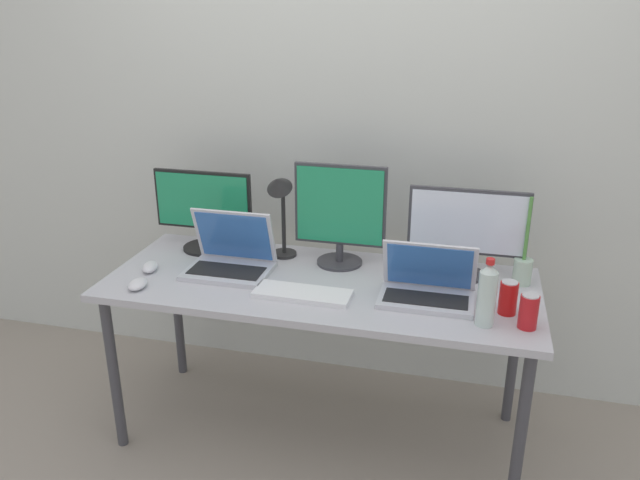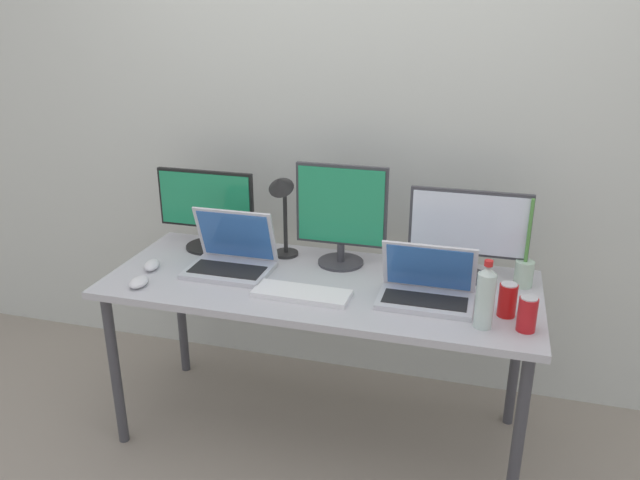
{
  "view_description": "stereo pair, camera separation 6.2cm",
  "coord_description": "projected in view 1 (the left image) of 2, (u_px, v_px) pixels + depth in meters",
  "views": [
    {
      "loc": [
        0.56,
        -2.24,
        1.81
      ],
      "look_at": [
        0.0,
        0.0,
        0.92
      ],
      "focal_mm": 35.0,
      "sensor_mm": 36.0,
      "label": 1
    },
    {
      "loc": [
        0.62,
        -2.22,
        1.81
      ],
      "look_at": [
        0.0,
        0.0,
        0.92
      ],
      "focal_mm": 35.0,
      "sensor_mm": 36.0,
      "label": 2
    }
  ],
  "objects": [
    {
      "name": "mouse_by_keyboard",
      "position": [
        150.0,
        267.0,
        2.63
      ],
      "size": [
        0.09,
        0.12,
        0.04
      ],
      "primitive_type": "ellipsoid",
      "rotation": [
        0.0,
        0.0,
        0.27
      ],
      "color": "silver",
      "rests_on": "work_desk"
    },
    {
      "name": "keyboard_main",
      "position": [
        303.0,
        294.0,
        2.41
      ],
      "size": [
        0.38,
        0.14,
        0.02
      ],
      "primitive_type": "cube",
      "rotation": [
        0.0,
        0.0,
        -0.02
      ],
      "color": "white",
      "rests_on": "work_desk"
    },
    {
      "name": "monitor_left",
      "position": [
        203.0,
        208.0,
        2.8
      ],
      "size": [
        0.45,
        0.21,
        0.37
      ],
      "color": "black",
      "rests_on": "work_desk"
    },
    {
      "name": "soda_can_near_keyboard",
      "position": [
        508.0,
        298.0,
        2.26
      ],
      "size": [
        0.07,
        0.07,
        0.13
      ],
      "color": "red",
      "rests_on": "work_desk"
    },
    {
      "name": "work_desk",
      "position": [
        320.0,
        295.0,
        2.56
      ],
      "size": [
        1.75,
        0.71,
        0.74
      ],
      "color": "#424247",
      "rests_on": "ground"
    },
    {
      "name": "laptop_secondary",
      "position": [
        427.0,
        287.0,
        2.37
      ],
      "size": [
        0.36,
        0.22,
        0.22
      ],
      "color": "silver",
      "rests_on": "work_desk"
    },
    {
      "name": "monitor_center",
      "position": [
        340.0,
        213.0,
        2.63
      ],
      "size": [
        0.39,
        0.2,
        0.44
      ],
      "color": "#38383D",
      "rests_on": "work_desk"
    },
    {
      "name": "wall_back",
      "position": [
        351.0,
        119.0,
        2.87
      ],
      "size": [
        7.0,
        0.08,
        2.6
      ],
      "primitive_type": "cube",
      "color": "silver",
      "rests_on": "ground"
    },
    {
      "name": "soda_can_by_laptop",
      "position": [
        529.0,
        311.0,
        2.16
      ],
      "size": [
        0.07,
        0.07,
        0.13
      ],
      "color": "red",
      "rests_on": "work_desk"
    },
    {
      "name": "laptop_silver",
      "position": [
        231.0,
        258.0,
        2.62
      ],
      "size": [
        0.35,
        0.26,
        0.26
      ],
      "color": "silver",
      "rests_on": "work_desk"
    },
    {
      "name": "desk_lamp",
      "position": [
        280.0,
        200.0,
        2.66
      ],
      "size": [
        0.11,
        0.18,
        0.41
      ],
      "color": "black",
      "rests_on": "work_desk"
    },
    {
      "name": "water_bottle",
      "position": [
        487.0,
        295.0,
        2.16
      ],
      "size": [
        0.07,
        0.07,
        0.25
      ],
      "color": "silver",
      "rests_on": "work_desk"
    },
    {
      "name": "mouse_by_laptop",
      "position": [
        138.0,
        284.0,
        2.47
      ],
      "size": [
        0.08,
        0.11,
        0.04
      ],
      "primitive_type": "ellipsoid",
      "rotation": [
        0.0,
        0.0,
        0.09
      ],
      "color": "silver",
      "rests_on": "work_desk"
    },
    {
      "name": "ground_plane",
      "position": [
        320.0,
        430.0,
        2.81
      ],
      "size": [
        16.0,
        16.0,
        0.0
      ],
      "primitive_type": "plane",
      "color": "gray"
    },
    {
      "name": "bamboo_vase",
      "position": [
        523.0,
        268.0,
        2.49
      ],
      "size": [
        0.07,
        0.07,
        0.37
      ],
      "color": "#B2D1B7",
      "rests_on": "work_desk"
    },
    {
      "name": "monitor_right",
      "position": [
        467.0,
        228.0,
        2.52
      ],
      "size": [
        0.48,
        0.18,
        0.37
      ],
      "color": "#38383D",
      "rests_on": "work_desk"
    }
  ]
}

